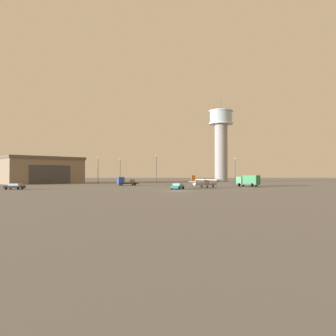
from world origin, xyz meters
The scene contains 12 objects.
ground_plane centered at (0.00, 0.00, 0.00)m, with size 400.00×400.00×0.00m, color slate.
control_tower centered at (19.24, 76.46, 19.37)m, with size 10.65×10.65×35.43m.
hangar centered at (-51.60, 50.84, 4.82)m, with size 35.03×35.08×9.61m.
airplane_silver centered at (6.93, 15.10, 1.48)m, with size 8.07×9.89×3.17m.
truck_flatbed_blue centered at (-15.76, 28.89, 1.24)m, with size 6.64×4.86×2.55m.
truck_box_green centered at (19.85, 23.85, 1.73)m, with size 6.29×5.98×3.10m.
car_teal centered at (0.10, 7.24, 0.74)m, with size 3.21×4.77×1.37m.
car_black centered at (-36.67, 4.89, 0.74)m, with size 4.78×2.72×1.37m.
light_post_west centered at (-7.19, 42.26, 5.76)m, with size 0.44×0.44×9.82m.
light_post_east centered at (-27.77, 45.18, 5.53)m, with size 0.44×0.44×9.37m.
light_post_north centered at (19.12, 40.88, 5.24)m, with size 0.44×0.44×8.82m.
light_post_centre centered at (-19.07, 40.05, 5.15)m, with size 0.44×0.44×8.64m.
Camera 1 is at (0.20, -66.74, 3.63)m, focal length 34.52 mm.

